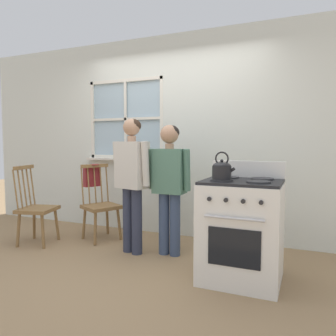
{
  "coord_description": "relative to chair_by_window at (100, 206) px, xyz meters",
  "views": [
    {
      "loc": [
        1.68,
        -2.73,
        1.27
      ],
      "look_at": [
        0.34,
        0.39,
        1.0
      ],
      "focal_mm": 35.0,
      "sensor_mm": 36.0,
      "label": 1
    }
  ],
  "objects": [
    {
      "name": "handbag",
      "position": [
        -0.21,
        0.11,
        0.37
      ],
      "size": [
        0.25,
        0.24,
        0.31
      ],
      "color": "maroon",
      "rests_on": "chair_by_window"
    },
    {
      "name": "wall_back",
      "position": [
        0.84,
        0.6,
        0.9
      ],
      "size": [
        6.4,
        0.16,
        2.7
      ],
      "color": "silver",
      "rests_on": "ground_plane"
    },
    {
      "name": "person_teen_center",
      "position": [
        1.06,
        -0.2,
        0.44
      ],
      "size": [
        0.5,
        0.22,
        1.46
      ],
      "rotation": [
        0.0,
        0.0,
        0.0
      ],
      "color": "#384766",
      "rests_on": "ground_plane"
    },
    {
      "name": "person_elderly_left",
      "position": [
        0.65,
        -0.3,
        0.48
      ],
      "size": [
        0.52,
        0.29,
        1.53
      ],
      "rotation": [
        0.0,
        0.0,
        -0.24
      ],
      "color": "#2D3347",
      "rests_on": "ground_plane"
    },
    {
      "name": "kettle",
      "position": [
        1.77,
        -0.69,
        0.59
      ],
      "size": [
        0.21,
        0.17,
        0.25
      ],
      "color": "black",
      "rests_on": "stove"
    },
    {
      "name": "chair_near_wall",
      "position": [
        -0.63,
        -0.47,
        0.0
      ],
      "size": [
        0.49,
        0.5,
        0.98
      ],
      "rotation": [
        0.0,
        0.0,
        1.82
      ],
      "color": "olive",
      "rests_on": "ground_plane"
    },
    {
      "name": "potted_plant",
      "position": [
        0.31,
        0.51,
        0.69
      ],
      "size": [
        0.12,
        0.12,
        0.23
      ],
      "color": "#42474C",
      "rests_on": "wall_back"
    },
    {
      "name": "stove",
      "position": [
        1.93,
        -0.56,
        0.03
      ],
      "size": [
        0.7,
        0.68,
        1.08
      ],
      "color": "white",
      "rests_on": "ground_plane"
    },
    {
      "name": "chair_by_window",
      "position": [
        0.0,
        0.0,
        0.0
      ],
      "size": [
        0.55,
        0.56,
        0.98
      ],
      "rotation": [
        0.0,
        0.0,
        1.08
      ],
      "color": "olive",
      "rests_on": "ground_plane"
    },
    {
      "name": "ground_plane",
      "position": [
        0.79,
        -0.8,
        -0.44
      ],
      "size": [
        16.0,
        16.0,
        0.0
      ],
      "primitive_type": "plane",
      "color": "#937551"
    }
  ]
}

